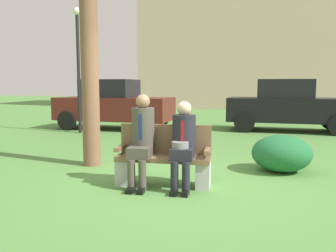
% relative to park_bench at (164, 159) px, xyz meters
% --- Properties ---
extents(ground_plane, '(80.00, 80.00, 0.00)m').
position_rel_park_bench_xyz_m(ground_plane, '(0.18, 0.16, -0.40)').
color(ground_plane, '#52873F').
extents(park_bench, '(1.39, 0.44, 0.90)m').
position_rel_park_bench_xyz_m(park_bench, '(0.00, 0.00, 0.00)').
color(park_bench, brown).
rests_on(park_bench, ground).
extents(seated_man_left, '(0.34, 0.72, 1.36)m').
position_rel_park_bench_xyz_m(seated_man_left, '(-0.31, -0.11, 0.36)').
color(seated_man_left, '#4C473D').
rests_on(seated_man_left, ground).
extents(seated_man_right, '(0.34, 0.72, 1.26)m').
position_rel_park_bench_xyz_m(seated_man_right, '(0.31, -0.13, 0.31)').
color(seated_man_right, '#23232D').
rests_on(seated_man_right, ground).
extents(shrub_near_bench, '(1.02, 0.93, 0.64)m').
position_rel_park_bench_xyz_m(shrub_near_bench, '(1.86, 1.15, -0.08)').
color(shrub_near_bench, '#226737').
rests_on(shrub_near_bench, ground).
extents(parked_car_near, '(4.04, 2.04, 1.68)m').
position_rel_park_bench_xyz_m(parked_car_near, '(-2.96, 6.35, 0.44)').
color(parked_car_near, '#591E19').
rests_on(parked_car_near, ground).
extents(parked_car_far, '(4.05, 2.06, 1.68)m').
position_rel_park_bench_xyz_m(parked_car_far, '(2.81, 6.81, 0.44)').
color(parked_car_far, black).
rests_on(parked_car_far, ground).
extents(street_lamp, '(0.24, 0.24, 3.84)m').
position_rel_park_bench_xyz_m(street_lamp, '(-3.69, 5.24, 1.93)').
color(street_lamp, black).
rests_on(street_lamp, ground).
extents(building_backdrop, '(13.66, 7.02, 12.41)m').
position_rel_park_bench_xyz_m(building_backdrop, '(1.65, 19.91, 5.83)').
color(building_backdrop, '#C1A591').
rests_on(building_backdrop, ground).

